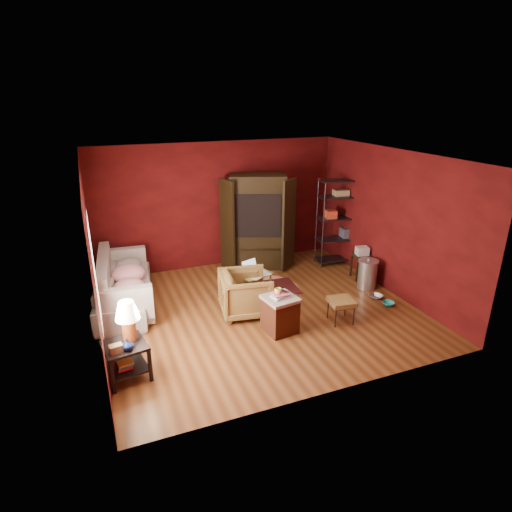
{
  "coord_description": "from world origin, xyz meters",
  "views": [
    {
      "loc": [
        -2.67,
        -6.51,
        3.76
      ],
      "look_at": [
        0.0,
        0.2,
        1.0
      ],
      "focal_mm": 30.0,
      "sensor_mm": 36.0,
      "label": 1
    }
  ],
  "objects_px": {
    "laptop_desk": "(254,276)",
    "tv_armoire": "(258,220)",
    "armchair": "(245,291)",
    "side_table": "(126,333)",
    "sofa": "(123,285)",
    "wire_shelving": "(340,218)",
    "hamper": "(280,314)"
  },
  "relations": [
    {
      "from": "laptop_desk",
      "to": "tv_armoire",
      "type": "height_order",
      "value": "tv_armoire"
    },
    {
      "from": "armchair",
      "to": "side_table",
      "type": "distance_m",
      "value": 2.42
    },
    {
      "from": "sofa",
      "to": "laptop_desk",
      "type": "distance_m",
      "value": 2.44
    },
    {
      "from": "sofa",
      "to": "armchair",
      "type": "bearing_deg",
      "value": -108.45
    },
    {
      "from": "tv_armoire",
      "to": "wire_shelving",
      "type": "height_order",
      "value": "tv_armoire"
    },
    {
      "from": "side_table",
      "to": "wire_shelving",
      "type": "bearing_deg",
      "value": 27.45
    },
    {
      "from": "hamper",
      "to": "wire_shelving",
      "type": "bearing_deg",
      "value": 42.31
    },
    {
      "from": "armchair",
      "to": "laptop_desk",
      "type": "distance_m",
      "value": 0.63
    },
    {
      "from": "sofa",
      "to": "hamper",
      "type": "relative_size",
      "value": 3.08
    },
    {
      "from": "sofa",
      "to": "side_table",
      "type": "xyz_separation_m",
      "value": [
        -0.15,
        -2.16,
        0.24
      ]
    },
    {
      "from": "armchair",
      "to": "hamper",
      "type": "xyz_separation_m",
      "value": [
        0.32,
        -0.79,
        -0.11
      ]
    },
    {
      "from": "hamper",
      "to": "tv_armoire",
      "type": "bearing_deg",
      "value": 75.4
    },
    {
      "from": "laptop_desk",
      "to": "hamper",
      "type": "bearing_deg",
      "value": -112.16
    },
    {
      "from": "sofa",
      "to": "wire_shelving",
      "type": "height_order",
      "value": "wire_shelving"
    },
    {
      "from": "sofa",
      "to": "tv_armoire",
      "type": "bearing_deg",
      "value": -62.66
    },
    {
      "from": "tv_armoire",
      "to": "laptop_desk",
      "type": "bearing_deg",
      "value": -93.95
    },
    {
      "from": "hamper",
      "to": "tv_armoire",
      "type": "height_order",
      "value": "tv_armoire"
    },
    {
      "from": "tv_armoire",
      "to": "side_table",
      "type": "bearing_deg",
      "value": -115.43
    },
    {
      "from": "laptop_desk",
      "to": "tv_armoire",
      "type": "bearing_deg",
      "value": 45.62
    },
    {
      "from": "armchair",
      "to": "hamper",
      "type": "relative_size",
      "value": 1.22
    },
    {
      "from": "sofa",
      "to": "armchair",
      "type": "relative_size",
      "value": 2.53
    },
    {
      "from": "side_table",
      "to": "hamper",
      "type": "height_order",
      "value": "side_table"
    },
    {
      "from": "sofa",
      "to": "hamper",
      "type": "xyz_separation_m",
      "value": [
        2.32,
        -1.87,
        -0.11
      ]
    },
    {
      "from": "armchair",
      "to": "wire_shelving",
      "type": "relative_size",
      "value": 0.44
    },
    {
      "from": "armchair",
      "to": "tv_armoire",
      "type": "xyz_separation_m",
      "value": [
        1.06,
        2.04,
        0.66
      ]
    },
    {
      "from": "armchair",
      "to": "side_table",
      "type": "height_order",
      "value": "side_table"
    },
    {
      "from": "sofa",
      "to": "armchair",
      "type": "distance_m",
      "value": 2.28
    },
    {
      "from": "hamper",
      "to": "wire_shelving",
      "type": "xyz_separation_m",
      "value": [
        2.54,
        2.31,
        0.76
      ]
    },
    {
      "from": "hamper",
      "to": "laptop_desk",
      "type": "height_order",
      "value": "laptop_desk"
    },
    {
      "from": "hamper",
      "to": "wire_shelving",
      "type": "relative_size",
      "value": 0.36
    },
    {
      "from": "tv_armoire",
      "to": "wire_shelving",
      "type": "xyz_separation_m",
      "value": [
        1.81,
        -0.52,
        -0.02
      ]
    },
    {
      "from": "wire_shelving",
      "to": "hamper",
      "type": "bearing_deg",
      "value": -129.9
    }
  ]
}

